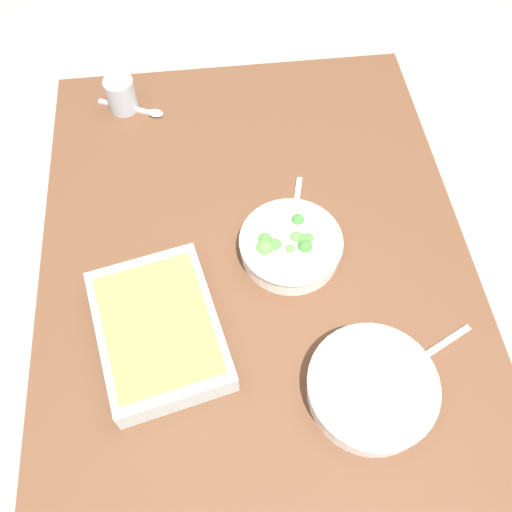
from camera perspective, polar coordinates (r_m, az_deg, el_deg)
The scene contains 9 objects.
ground_plane at distance 1.84m, azimuth 0.00°, elevation -12.21°, with size 6.00×6.00×0.00m, color #9E9389.
dining_table at distance 1.24m, azimuth 0.00°, elevation -2.18°, with size 1.20×0.90×0.74m.
stew_bowl at distance 1.03m, azimuth 11.80°, elevation -13.11°, with size 0.23×0.23×0.06m.
broccoli_bowl at distance 1.15m, azimuth 3.55°, elevation 1.18°, with size 0.21×0.21×0.07m.
baking_dish at distance 1.07m, azimuth -9.95°, elevation -7.45°, with size 0.34×0.28×0.06m.
drink_cup at distance 1.46m, azimuth -13.66°, elevation 15.69°, with size 0.07×0.07×0.08m.
spoon_by_stew at distance 1.11m, azimuth 16.93°, elevation -9.81°, with size 0.09×0.17×0.01m.
spoon_by_broccoli at distance 1.22m, azimuth 3.97°, elevation 3.97°, with size 0.17×0.06×0.01m.
spoon_spare at distance 1.46m, azimuth -11.83°, elevation 14.47°, with size 0.09×0.17×0.01m.
Camera 1 is at (0.61, -0.07, 1.73)m, focal length 38.94 mm.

